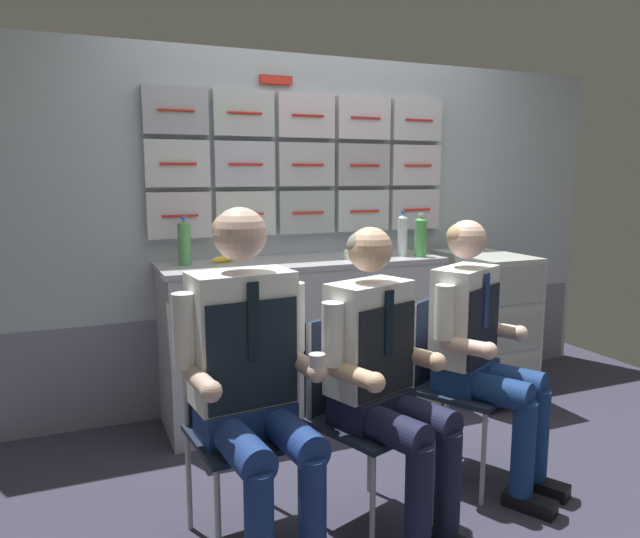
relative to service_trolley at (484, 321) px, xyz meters
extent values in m
cube|color=#323141|center=(-0.95, -0.91, -0.52)|extent=(4.80, 4.80, 0.04)
cube|color=#AEB8C3|center=(-0.95, 0.47, 0.58)|extent=(4.20, 0.06, 2.15)
cube|color=gray|center=(-0.95, 0.43, -0.20)|extent=(4.12, 0.01, 0.60)
cube|color=silver|center=(-1.85, 0.41, 0.70)|extent=(0.36, 0.06, 0.26)
cylinder|color=red|center=(-1.85, 0.37, 0.70)|extent=(0.20, 0.01, 0.01)
cube|color=silver|center=(-1.46, 0.41, 0.70)|extent=(0.36, 0.06, 0.26)
cylinder|color=red|center=(-1.46, 0.37, 0.70)|extent=(0.20, 0.01, 0.01)
cube|color=#A8B3B0|center=(-1.07, 0.41, 0.70)|extent=(0.36, 0.06, 0.26)
cylinder|color=red|center=(-1.07, 0.37, 0.70)|extent=(0.20, 0.01, 0.01)
cube|color=silver|center=(-0.68, 0.41, 0.70)|extent=(0.36, 0.06, 0.26)
cylinder|color=red|center=(-0.68, 0.37, 0.70)|extent=(0.20, 0.01, 0.01)
cube|color=silver|center=(-0.29, 0.41, 0.70)|extent=(0.36, 0.06, 0.26)
cylinder|color=red|center=(-0.29, 0.37, 0.70)|extent=(0.20, 0.01, 0.01)
cube|color=silver|center=(-1.85, 0.41, 0.99)|extent=(0.36, 0.06, 0.26)
cylinder|color=red|center=(-1.85, 0.37, 0.99)|extent=(0.20, 0.01, 0.01)
cube|color=silver|center=(-1.46, 0.41, 0.99)|extent=(0.36, 0.06, 0.26)
cylinder|color=red|center=(-1.46, 0.37, 0.99)|extent=(0.20, 0.01, 0.01)
cube|color=#BCBCC1|center=(-1.07, 0.41, 0.99)|extent=(0.36, 0.06, 0.26)
cylinder|color=red|center=(-1.07, 0.37, 0.99)|extent=(0.20, 0.01, 0.01)
cube|color=#AEAAB3|center=(-0.68, 0.41, 0.99)|extent=(0.36, 0.06, 0.26)
cylinder|color=red|center=(-0.68, 0.37, 0.99)|extent=(0.20, 0.01, 0.01)
cube|color=silver|center=(-0.29, 0.41, 0.99)|extent=(0.36, 0.06, 0.26)
cylinder|color=red|center=(-0.29, 0.37, 0.99)|extent=(0.20, 0.01, 0.01)
cube|color=#A7AAB6|center=(-1.85, 0.41, 1.28)|extent=(0.36, 0.06, 0.26)
cylinder|color=red|center=(-1.85, 0.37, 1.28)|extent=(0.20, 0.01, 0.01)
cube|color=silver|center=(-1.46, 0.41, 1.28)|extent=(0.36, 0.06, 0.26)
cylinder|color=red|center=(-1.46, 0.37, 1.28)|extent=(0.20, 0.01, 0.01)
cube|color=silver|center=(-1.07, 0.41, 1.28)|extent=(0.36, 0.06, 0.26)
cylinder|color=red|center=(-1.07, 0.37, 1.28)|extent=(0.20, 0.01, 0.01)
cube|color=silver|center=(-0.68, 0.41, 1.28)|extent=(0.36, 0.06, 0.26)
cylinder|color=red|center=(-0.68, 0.37, 1.28)|extent=(0.20, 0.01, 0.01)
cube|color=silver|center=(-0.29, 0.41, 1.28)|extent=(0.36, 0.06, 0.26)
cylinder|color=red|center=(-0.29, 0.37, 1.28)|extent=(0.20, 0.01, 0.01)
cube|color=red|center=(-1.25, 0.42, 1.49)|extent=(0.20, 0.02, 0.05)
cube|color=#B9B9C0|center=(-1.18, 0.18, -0.04)|extent=(1.63, 0.52, 0.91)
cube|color=#AAA9B1|center=(-1.18, 0.18, 0.42)|extent=(1.66, 0.53, 0.03)
sphere|color=black|center=(-0.16, -0.27, -0.46)|extent=(0.07, 0.07, 0.07)
sphere|color=black|center=(0.16, -0.27, -0.46)|extent=(0.07, 0.07, 0.07)
sphere|color=black|center=(-0.16, 0.28, -0.46)|extent=(0.07, 0.07, 0.07)
sphere|color=black|center=(0.16, 0.28, -0.46)|extent=(0.07, 0.07, 0.07)
cube|color=#B0B6AE|center=(0.00, 0.00, 0.00)|extent=(0.40, 0.64, 0.86)
cube|color=#9CA29A|center=(0.00, -0.32, -0.29)|extent=(0.35, 0.01, 0.23)
cube|color=#9CA29A|center=(0.00, -0.32, 0.00)|extent=(0.35, 0.01, 0.23)
cube|color=#9CA29A|center=(0.00, -0.32, 0.29)|extent=(0.35, 0.01, 0.23)
cylinder|color=#28282D|center=(0.00, -0.30, 0.41)|extent=(0.32, 0.02, 0.02)
cylinder|color=#A8AAAF|center=(-2.01, -1.13, -0.29)|extent=(0.02, 0.02, 0.43)
cylinder|color=#A8AAAF|center=(-1.65, -1.09, -0.29)|extent=(0.02, 0.02, 0.43)
cylinder|color=#A8AAAF|center=(-2.04, -0.77, -0.29)|extent=(0.02, 0.02, 0.43)
cylinder|color=#A8AAAF|center=(-1.68, -0.73, -0.29)|extent=(0.02, 0.02, 0.43)
cube|color=#192234|center=(-1.85, -0.93, -0.06)|extent=(0.44, 0.44, 0.02)
cube|color=#192234|center=(-1.86, -0.74, 0.15)|extent=(0.37, 0.06, 0.40)
cylinder|color=#A8AAAF|center=(-2.04, -0.77, 0.15)|extent=(0.02, 0.02, 0.40)
cylinder|color=#A8AAAF|center=(-1.68, -0.73, 0.15)|extent=(0.02, 0.02, 0.40)
cylinder|color=navy|center=(-1.91, -1.30, -0.23)|extent=(0.10, 0.10, 0.42)
cylinder|color=navy|center=(-1.71, -1.28, -0.23)|extent=(0.10, 0.10, 0.42)
cylinder|color=navy|center=(-1.93, -1.12, 0.00)|extent=(0.17, 0.41, 0.13)
cylinder|color=navy|center=(-1.73, -1.10, 0.00)|extent=(0.17, 0.41, 0.13)
cube|color=navy|center=(-1.85, -0.93, 0.01)|extent=(0.38, 0.23, 0.12)
cube|color=white|center=(-1.85, -0.91, 0.32)|extent=(0.40, 0.25, 0.51)
cube|color=black|center=(-1.84, -1.02, 0.28)|extent=(0.35, 0.05, 0.40)
cube|color=black|center=(-1.84, -1.03, 0.41)|extent=(0.04, 0.01, 0.28)
cylinder|color=white|center=(-2.07, -0.93, 0.38)|extent=(0.08, 0.08, 0.27)
cylinder|color=#D4AD99|center=(-2.03, -1.04, 0.22)|extent=(0.09, 0.26, 0.07)
sphere|color=#D4AD99|center=(-2.02, -1.15, 0.22)|extent=(0.08, 0.08, 0.08)
cylinder|color=white|center=(-1.63, -0.89, 0.38)|extent=(0.08, 0.08, 0.27)
cylinder|color=#D4AD99|center=(-1.64, -1.00, 0.22)|extent=(0.09, 0.26, 0.07)
sphere|color=#D4AD99|center=(-1.63, -1.11, 0.22)|extent=(0.08, 0.08, 0.08)
cylinder|color=silver|center=(-1.63, -1.11, 0.26)|extent=(0.06, 0.06, 0.06)
sphere|color=#D4AD99|center=(-1.85, -0.91, 0.71)|extent=(0.20, 0.20, 0.20)
ellipsoid|color=tan|center=(-1.85, -0.89, 0.73)|extent=(0.21, 0.20, 0.14)
cylinder|color=#A8AAAF|center=(-1.46, -1.24, -0.29)|extent=(0.02, 0.02, 0.43)
cylinder|color=#A8AAAF|center=(-1.12, -1.12, -0.29)|extent=(0.02, 0.02, 0.43)
cylinder|color=#A8AAAF|center=(-1.57, -0.90, -0.29)|extent=(0.02, 0.02, 0.43)
cylinder|color=#A8AAAF|center=(-1.23, -0.78, -0.29)|extent=(0.02, 0.02, 0.43)
cube|color=#192234|center=(-1.34, -1.01, -0.06)|extent=(0.51, 0.51, 0.02)
cube|color=#192234|center=(-1.41, -0.83, 0.15)|extent=(0.36, 0.15, 0.40)
cylinder|color=#A8AAAF|center=(-1.57, -0.90, 0.15)|extent=(0.02, 0.02, 0.40)
cylinder|color=#A8AAAF|center=(-1.23, -0.78, 0.15)|extent=(0.02, 0.02, 0.40)
cylinder|color=#191C35|center=(-1.32, -1.34, -0.23)|extent=(0.10, 0.10, 0.42)
cylinder|color=#191C35|center=(-1.16, -1.28, -0.23)|extent=(0.10, 0.10, 0.42)
cylinder|color=#191C35|center=(-1.38, -1.19, 0.00)|extent=(0.24, 0.38, 0.13)
cylinder|color=#191C35|center=(-1.21, -1.13, 0.00)|extent=(0.24, 0.38, 0.13)
cube|color=#191C35|center=(-1.34, -1.01, 0.01)|extent=(0.36, 0.29, 0.12)
cube|color=white|center=(-1.35, -0.99, 0.29)|extent=(0.38, 0.28, 0.45)
cube|color=black|center=(-1.32, -1.08, 0.26)|extent=(0.30, 0.11, 0.36)
cube|color=black|center=(-1.32, -1.09, 0.37)|extent=(0.04, 0.02, 0.25)
cylinder|color=white|center=(-1.54, -1.06, 0.34)|extent=(0.08, 0.08, 0.24)
cylinder|color=#E2B48D|center=(-1.49, -1.14, 0.20)|extent=(0.14, 0.23, 0.07)
sphere|color=#E2B48D|center=(-1.45, -1.24, 0.20)|extent=(0.08, 0.08, 0.08)
cylinder|color=white|center=(-1.16, -0.93, 0.34)|extent=(0.08, 0.08, 0.24)
cylinder|color=#E2B48D|center=(-1.15, -1.03, 0.20)|extent=(0.14, 0.23, 0.07)
sphere|color=#E2B48D|center=(-1.12, -1.13, 0.20)|extent=(0.08, 0.08, 0.08)
sphere|color=#E2B48D|center=(-1.35, -0.99, 0.64)|extent=(0.18, 0.18, 0.18)
ellipsoid|color=gray|center=(-1.36, -0.98, 0.66)|extent=(0.22, 0.21, 0.12)
cylinder|color=#A8AAAF|center=(-0.83, -1.08, -0.29)|extent=(0.02, 0.02, 0.43)
cylinder|color=#A8AAAF|center=(-0.52, -0.91, -0.29)|extent=(0.02, 0.02, 0.43)
cylinder|color=#A8AAAF|center=(-1.00, -0.77, -0.29)|extent=(0.02, 0.02, 0.43)
cylinder|color=#A8AAAF|center=(-0.69, -0.59, -0.29)|extent=(0.02, 0.02, 0.43)
cube|color=#192234|center=(-0.76, -0.84, -0.06)|extent=(0.54, 0.54, 0.02)
cube|color=#192234|center=(-0.85, -0.67, 0.15)|extent=(0.34, 0.20, 0.40)
cylinder|color=#A8AAAF|center=(-1.00, -0.77, 0.15)|extent=(0.02, 0.02, 0.40)
cylinder|color=#A8AAAF|center=(-0.69, -0.59, 0.15)|extent=(0.02, 0.02, 0.40)
cube|color=black|center=(-0.67, -1.19, -0.47)|extent=(0.18, 0.24, 0.06)
cube|color=black|center=(-0.51, -1.11, -0.47)|extent=(0.18, 0.24, 0.06)
cylinder|color=navy|center=(-0.69, -1.16, -0.23)|extent=(0.10, 0.10, 0.42)
cylinder|color=navy|center=(-0.53, -1.08, -0.23)|extent=(0.10, 0.10, 0.42)
cylinder|color=navy|center=(-0.76, -1.02, 0.00)|extent=(0.28, 0.37, 0.13)
cylinder|color=navy|center=(-0.61, -0.94, 0.00)|extent=(0.28, 0.37, 0.13)
cube|color=navy|center=(-0.76, -0.84, 0.01)|extent=(0.37, 0.33, 0.12)
cube|color=white|center=(-0.77, -0.82, 0.29)|extent=(0.38, 0.32, 0.44)
cube|color=black|center=(-0.72, -0.91, 0.26)|extent=(0.28, 0.16, 0.36)
cube|color=navy|center=(-0.72, -0.91, 0.37)|extent=(0.04, 0.03, 0.25)
cylinder|color=white|center=(-0.94, -0.91, 0.34)|extent=(0.08, 0.08, 0.24)
cylinder|color=beige|center=(-0.88, -0.99, 0.20)|extent=(0.17, 0.23, 0.07)
sphere|color=beige|center=(-0.83, -1.08, 0.20)|extent=(0.08, 0.08, 0.08)
cylinder|color=white|center=(-0.60, -0.73, 0.34)|extent=(0.08, 0.08, 0.24)
cylinder|color=beige|center=(-0.57, -0.83, 0.20)|extent=(0.17, 0.23, 0.07)
sphere|color=beige|center=(-0.52, -0.91, 0.20)|extent=(0.08, 0.08, 0.08)
sphere|color=beige|center=(-0.77, -0.82, 0.64)|extent=(0.18, 0.18, 0.18)
ellipsoid|color=tan|center=(-0.78, -0.81, 0.66)|extent=(0.23, 0.22, 0.12)
cylinder|color=silver|center=(-0.56, 0.10, 0.56)|extent=(0.06, 0.06, 0.23)
cone|color=silver|center=(-0.56, 0.10, 0.68)|extent=(0.06, 0.06, 0.02)
cylinder|color=#2C76C6|center=(-0.56, 0.10, 0.71)|extent=(0.03, 0.03, 0.02)
cylinder|color=#53A05A|center=(-1.85, 0.24, 0.55)|extent=(0.07, 0.07, 0.23)
cone|color=#53A05A|center=(-1.85, 0.24, 0.68)|extent=(0.07, 0.07, 0.02)
cylinder|color=blue|center=(-1.85, 0.24, 0.70)|extent=(0.03, 0.03, 0.02)
cylinder|color=#51A454|center=(-0.47, 0.03, 0.55)|extent=(0.07, 0.07, 0.22)
cone|color=#51A454|center=(-0.47, 0.03, 0.67)|extent=(0.07, 0.07, 0.02)
cylinder|color=silver|center=(-0.47, 0.03, 0.69)|extent=(0.03, 0.03, 0.02)
cylinder|color=silver|center=(-0.93, 0.09, 0.47)|extent=(0.06, 0.06, 0.06)
cylinder|color=#382114|center=(-0.93, 0.09, 0.49)|extent=(0.05, 0.05, 0.01)
cylinder|color=silver|center=(-0.79, 0.16, 0.47)|extent=(0.07, 0.07, 0.07)
cylinder|color=#382114|center=(-0.79, 0.16, 0.50)|extent=(0.06, 0.06, 0.01)
cylinder|color=navy|center=(-0.68, 0.21, 0.47)|extent=(0.06, 0.06, 0.06)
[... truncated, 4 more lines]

